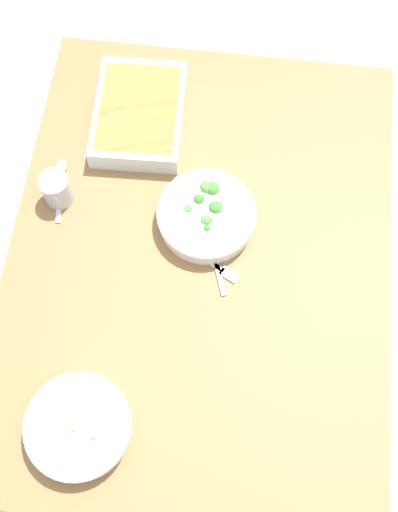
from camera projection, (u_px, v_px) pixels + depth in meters
The scene contains 10 objects.
ground_plane at pixel (199, 337), 2.17m from camera, with size 6.00×6.00×0.00m, color #B2A899.
dining_table at pixel (199, 270), 1.56m from camera, with size 1.20×0.90×0.74m.
stew_bowl at pixel (79, 427), 1.30m from camera, with size 0.22×0.22×0.06m.
broccoli_bowl at pixel (207, 215), 1.49m from camera, with size 0.24×0.24×0.07m.
baking_dish at pixel (139, 113), 1.59m from camera, with size 0.31×0.23×0.06m.
drink_cup at pixel (57, 190), 1.50m from camera, with size 0.07×0.07×0.08m.
spoon_by_stew at pixel (91, 410), 1.34m from camera, with size 0.17×0.08×0.01m.
spoon_by_broccoli at pixel (213, 251), 1.48m from camera, with size 0.17×0.07×0.01m.
spoon_spare at pixel (61, 181), 1.55m from camera, with size 0.18×0.04×0.01m.
fork_on_table at pixel (211, 263), 1.47m from camera, with size 0.10×0.17×0.01m.
Camera 1 is at (0.56, 0.07, 2.11)m, focal length 44.24 mm.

